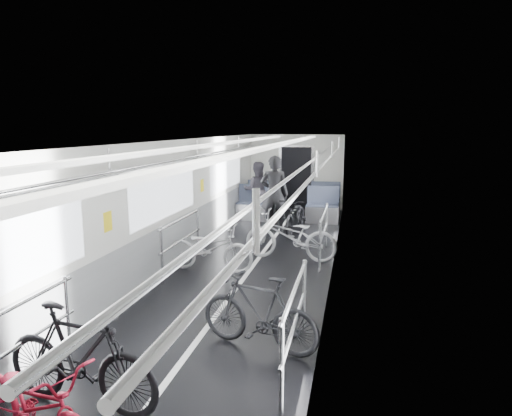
% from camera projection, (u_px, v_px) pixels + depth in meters
% --- Properties ---
extents(car_shell, '(3.02, 14.01, 2.41)m').
position_uv_depth(car_shell, '(265.00, 199.00, 9.68)').
color(car_shell, black).
rests_on(car_shell, ground).
extents(bike_left_near, '(1.67, 1.05, 0.83)m').
position_uv_depth(bike_left_near, '(35.00, 404.00, 3.72)').
color(bike_left_near, red).
rests_on(bike_left_near, floor).
extents(bike_left_mid, '(1.76, 0.70, 1.03)m').
position_uv_depth(bike_left_mid, '(80.00, 358.00, 4.28)').
color(bike_left_mid, black).
rests_on(bike_left_mid, floor).
extents(bike_left_far, '(1.67, 0.61, 0.87)m').
position_uv_depth(bike_left_far, '(210.00, 248.00, 8.42)').
color(bike_left_far, silver).
rests_on(bike_left_far, floor).
extents(bike_right_near, '(1.62, 0.84, 0.93)m').
position_uv_depth(bike_right_near, '(259.00, 312.00, 5.44)').
color(bike_right_near, black).
rests_on(bike_right_near, floor).
extents(bike_right_mid, '(1.94, 0.84, 0.99)m').
position_uv_depth(bike_right_mid, '(290.00, 236.00, 9.10)').
color(bike_right_mid, silver).
rests_on(bike_right_mid, floor).
extents(bike_aisle, '(0.80, 1.79, 0.91)m').
position_uv_depth(bike_aisle, '(296.00, 216.00, 11.36)').
color(bike_aisle, black).
rests_on(bike_aisle, floor).
extents(person_standing, '(0.73, 0.50, 1.94)m').
position_uv_depth(person_standing, '(274.00, 194.00, 11.48)').
color(person_standing, black).
rests_on(person_standing, floor).
extents(person_seated, '(0.89, 0.75, 1.65)m').
position_uv_depth(person_seated, '(257.00, 190.00, 13.23)').
color(person_seated, '#2F2C34').
rests_on(person_seated, floor).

